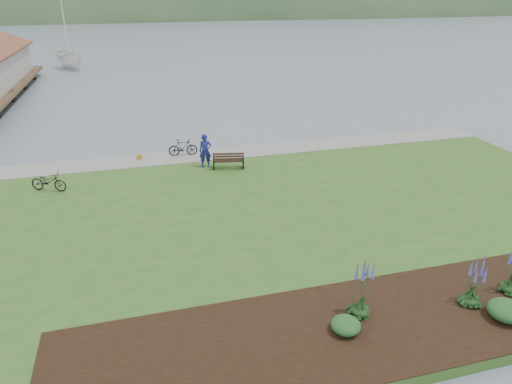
{
  "coord_description": "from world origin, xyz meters",
  "views": [
    {
      "loc": [
        -5.66,
        -19.56,
        9.77
      ],
      "look_at": [
        -0.65,
        -1.24,
        1.3
      ],
      "focal_mm": 32.0,
      "sensor_mm": 36.0,
      "label": 1
    }
  ],
  "objects_px": {
    "bicycle_a": "(48,182)",
    "sailboat": "(72,69)",
    "park_bench": "(228,160)",
    "person": "(205,148)"
  },
  "relations": [
    {
      "from": "bicycle_a",
      "to": "sailboat",
      "type": "relative_size",
      "value": 0.07
    },
    {
      "from": "person",
      "to": "park_bench",
      "type": "bearing_deg",
      "value": -23.83
    },
    {
      "from": "bicycle_a",
      "to": "sailboat",
      "type": "bearing_deg",
      "value": 28.08
    },
    {
      "from": "park_bench",
      "to": "bicycle_a",
      "type": "height_order",
      "value": "park_bench"
    },
    {
      "from": "park_bench",
      "to": "bicycle_a",
      "type": "bearing_deg",
      "value": -165.19
    },
    {
      "from": "bicycle_a",
      "to": "park_bench",
      "type": "bearing_deg",
      "value": -62.0
    },
    {
      "from": "sailboat",
      "to": "park_bench",
      "type": "bearing_deg",
      "value": -103.91
    },
    {
      "from": "park_bench",
      "to": "person",
      "type": "distance_m",
      "value": 1.49
    },
    {
      "from": "park_bench",
      "to": "sailboat",
      "type": "relative_size",
      "value": 0.07
    },
    {
      "from": "park_bench",
      "to": "person",
      "type": "xyz_separation_m",
      "value": [
        -1.19,
        0.68,
        0.6
      ]
    }
  ]
}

